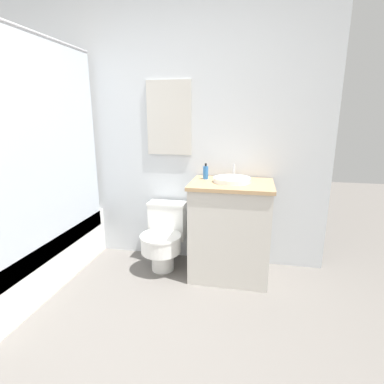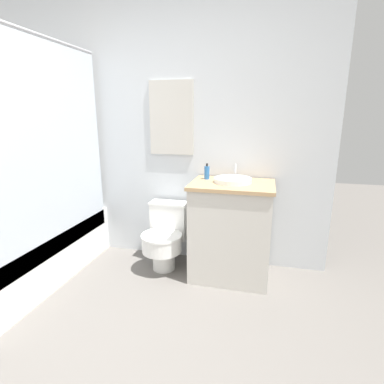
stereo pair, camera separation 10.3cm
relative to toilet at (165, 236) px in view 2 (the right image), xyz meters
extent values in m
cube|color=silver|center=(-0.21, 0.28, 0.94)|extent=(3.36, 0.05, 2.50)
cube|color=beige|center=(0.00, 0.25, 1.08)|extent=(0.42, 0.02, 0.67)
cube|color=silver|center=(0.00, 0.24, 1.08)|extent=(0.39, 0.01, 0.64)
cube|color=white|center=(-1.07, -0.52, -0.08)|extent=(0.64, 1.56, 0.45)
cube|color=silver|center=(-0.75, -0.52, 0.82)|extent=(0.01, 1.44, 1.65)
cylinder|color=#B7B7BC|center=(-0.75, -0.52, 1.66)|extent=(0.02, 1.44, 0.02)
cylinder|color=white|center=(0.00, -0.05, -0.21)|extent=(0.21, 0.21, 0.20)
cylinder|color=white|center=(0.00, -0.10, -0.04)|extent=(0.36, 0.36, 0.14)
cylinder|color=white|center=(0.00, -0.10, 0.04)|extent=(0.37, 0.37, 0.02)
cube|color=white|center=(0.00, 0.13, 0.11)|extent=(0.34, 0.16, 0.34)
cube|color=white|center=(0.00, 0.13, 0.29)|extent=(0.36, 0.17, 0.02)
cube|color=beige|center=(0.62, -0.02, 0.11)|extent=(0.67, 0.49, 0.83)
cube|color=tan|center=(0.62, -0.02, 0.53)|extent=(0.70, 0.52, 0.03)
cylinder|color=white|center=(0.62, 0.00, 0.57)|extent=(0.32, 0.32, 0.04)
cylinder|color=silver|center=(0.62, 0.18, 0.61)|extent=(0.02, 0.02, 0.13)
cylinder|color=#2D6BB2|center=(0.38, 0.08, 0.61)|extent=(0.05, 0.05, 0.12)
cylinder|color=black|center=(0.38, 0.08, 0.68)|extent=(0.02, 0.02, 0.02)
camera|label=1|loc=(0.78, -2.51, 1.10)|focal=28.00mm
camera|label=2|loc=(0.88, -2.48, 1.10)|focal=28.00mm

